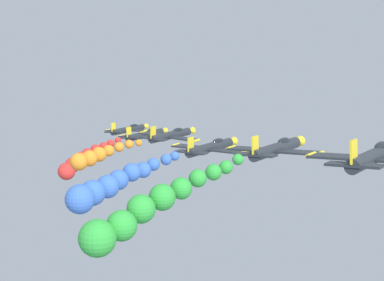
{
  "coord_description": "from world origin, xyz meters",
  "views": [
    {
      "loc": [
        46.02,
        -70.46,
        82.91
      ],
      "look_at": [
        0.0,
        0.0,
        69.28
      ],
      "focal_mm": 62.0,
      "sensor_mm": 36.0,
      "label": 1
    }
  ],
  "objects": [
    {
      "name": "smoke_trail_left_outer",
      "position": [
        7.03,
        -24.78,
        69.08
      ],
      "size": [
        3.29,
        18.36,
        3.03
      ],
      "color": "blue"
    },
    {
      "name": "smoke_trail_right_inner",
      "position": [
        -5.98,
        -11.76,
        68.52
      ],
      "size": [
        2.77,
        14.28,
        2.06
      ],
      "color": "orange"
    },
    {
      "name": "airplane_lead",
      "position": [
        -31.04,
        25.75,
        65.16
      ],
      "size": [
        9.56,
        10.35,
        2.38
      ],
      "rotation": [
        0.0,
        -0.07,
        0.0
      ],
      "color": "#23282D"
    },
    {
      "name": "airplane_left_inner",
      "position": [
        -18.71,
        14.83,
        66.62
      ],
      "size": [
        9.55,
        10.35,
        2.47
      ],
      "rotation": [
        0.0,
        -0.09,
        0.0
      ],
      "color": "#23282D"
    },
    {
      "name": "airplane_left_outer",
      "position": [
        6.16,
        -5.42,
        69.79
      ],
      "size": [
        9.56,
        10.35,
        2.32
      ],
      "rotation": [
        0.0,
        0.0,
        0.0
      ],
      "color": "#23282D"
    },
    {
      "name": "airplane_trailing",
      "position": [
        31.47,
        -24.28,
        74.25
      ],
      "size": [
        9.57,
        10.35,
        2.34
      ],
      "rotation": [
        0.0,
        -0.04,
        0.0
      ],
      "color": "#23282D"
    },
    {
      "name": "smoke_trail_right_outer",
      "position": [
        17.79,
        -33.73,
        70.28
      ],
      "size": [
        3.68,
        18.14,
        4.77
      ],
      "color": "green"
    },
    {
      "name": "smoke_trail_left_inner",
      "position": [
        -17.89,
        -1.72,
        65.01
      ],
      "size": [
        3.17,
        14.63,
        4.16
      ],
      "color": "red"
    },
    {
      "name": "airplane_right_inner",
      "position": [
        -6.67,
        4.84,
        68.83
      ],
      "size": [
        9.57,
        10.35,
        2.34
      ],
      "rotation": [
        0.0,
        0.04,
        0.0
      ],
      "color": "#23282D"
    },
    {
      "name": "airplane_right_outer",
      "position": [
        18.96,
        -14.39,
        72.16
      ],
      "size": [
        9.57,
        10.35,
        2.34
      ],
      "rotation": [
        0.0,
        -0.04,
        0.0
      ],
      "color": "#23282D"
    }
  ]
}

